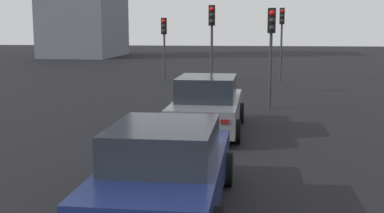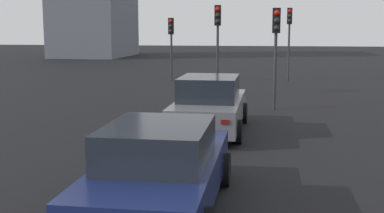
{
  "view_description": "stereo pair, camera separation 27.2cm",
  "coord_description": "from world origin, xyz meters",
  "px_view_note": "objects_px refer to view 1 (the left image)",
  "views": [
    {
      "loc": [
        -3.76,
        -1.46,
        3.0
      ],
      "look_at": [
        7.61,
        -0.09,
        1.18
      ],
      "focal_mm": 46.73,
      "sensor_mm": 36.0,
      "label": 1
    },
    {
      "loc": [
        -3.73,
        -1.73,
        3.0
      ],
      "look_at": [
        7.61,
        -0.09,
        1.18
      ],
      "focal_mm": 46.73,
      "sensor_mm": 36.0,
      "label": 2
    }
  ],
  "objects_px": {
    "car_grey_lead": "(207,105)",
    "traffic_light_far_right": "(164,36)",
    "traffic_light_near_left": "(212,31)",
    "car_navy_second": "(166,169)",
    "traffic_light_near_right": "(271,37)",
    "traffic_light_far_left": "(282,29)"
  },
  "relations": [
    {
      "from": "car_grey_lead",
      "to": "traffic_light_far_right",
      "type": "relative_size",
      "value": 1.34
    },
    {
      "from": "traffic_light_near_left",
      "to": "traffic_light_near_right",
      "type": "relative_size",
      "value": 1.08
    },
    {
      "from": "car_navy_second",
      "to": "traffic_light_far_right",
      "type": "distance_m",
      "value": 20.02
    },
    {
      "from": "traffic_light_far_left",
      "to": "traffic_light_far_right",
      "type": "bearing_deg",
      "value": -74.63
    },
    {
      "from": "car_grey_lead",
      "to": "traffic_light_far_right",
      "type": "height_order",
      "value": "traffic_light_far_right"
    },
    {
      "from": "traffic_light_near_left",
      "to": "car_navy_second",
      "type": "bearing_deg",
      "value": 1.49
    },
    {
      "from": "car_navy_second",
      "to": "traffic_light_far_left",
      "type": "distance_m",
      "value": 21.32
    },
    {
      "from": "car_navy_second",
      "to": "traffic_light_far_left",
      "type": "height_order",
      "value": "traffic_light_far_left"
    },
    {
      "from": "car_grey_lead",
      "to": "traffic_light_near_right",
      "type": "height_order",
      "value": "traffic_light_near_right"
    },
    {
      "from": "car_grey_lead",
      "to": "traffic_light_far_left",
      "type": "relative_size",
      "value": 1.16
    },
    {
      "from": "traffic_light_near_right",
      "to": "car_navy_second",
      "type": "bearing_deg",
      "value": -12.84
    },
    {
      "from": "traffic_light_near_left",
      "to": "traffic_light_far_right",
      "type": "bearing_deg",
      "value": -148.64
    },
    {
      "from": "traffic_light_near_right",
      "to": "traffic_light_far_right",
      "type": "xyz_separation_m",
      "value": [
        8.87,
        5.52,
        -0.12
      ]
    },
    {
      "from": "car_grey_lead",
      "to": "car_navy_second",
      "type": "height_order",
      "value": "car_grey_lead"
    },
    {
      "from": "car_navy_second",
      "to": "traffic_light_near_left",
      "type": "distance_m",
      "value": 14.87
    },
    {
      "from": "car_navy_second",
      "to": "car_grey_lead",
      "type": "bearing_deg",
      "value": -0.52
    },
    {
      "from": "car_navy_second",
      "to": "traffic_light_near_left",
      "type": "xyz_separation_m",
      "value": [
        14.71,
        0.46,
        2.14
      ]
    },
    {
      "from": "traffic_light_far_left",
      "to": "traffic_light_far_right",
      "type": "xyz_separation_m",
      "value": [
        -1.36,
        6.47,
        -0.39
      ]
    },
    {
      "from": "car_grey_lead",
      "to": "traffic_light_near_left",
      "type": "bearing_deg",
      "value": 4.44
    },
    {
      "from": "traffic_light_near_right",
      "to": "traffic_light_far_left",
      "type": "xyz_separation_m",
      "value": [
        10.23,
        -0.94,
        0.27
      ]
    },
    {
      "from": "traffic_light_far_left",
      "to": "car_navy_second",
      "type": "bearing_deg",
      "value": -4.57
    },
    {
      "from": "traffic_light_near_right",
      "to": "traffic_light_far_left",
      "type": "height_order",
      "value": "traffic_light_far_left"
    }
  ]
}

